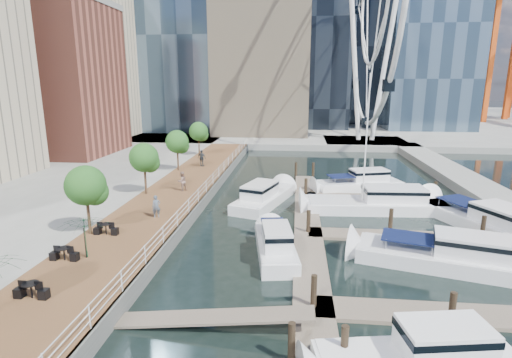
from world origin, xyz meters
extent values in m
plane|color=black|center=(0.00, 0.00, 0.00)|extent=(520.00, 520.00, 0.00)
cube|color=brown|center=(-9.00, 15.00, 0.50)|extent=(6.00, 60.00, 1.00)
cube|color=#595954|center=(-6.00, 15.00, 0.50)|extent=(0.25, 60.00, 1.00)
cube|color=gray|center=(0.00, 102.00, 0.50)|extent=(200.00, 114.00, 1.00)
cube|color=gray|center=(20.00, 20.00, 0.50)|extent=(4.00, 60.00, 1.00)
cube|color=gray|center=(14.00, 52.00, 0.50)|extent=(14.00, 12.00, 1.00)
cube|color=#6D6051|center=(3.00, 10.00, 0.10)|extent=(2.00, 32.00, 0.20)
cube|color=#6D6051|center=(9.00, -2.00, 0.10)|extent=(12.00, 2.00, 0.20)
cube|color=#6D6051|center=(9.00, 8.00, 0.10)|extent=(12.00, 2.00, 0.20)
cube|color=#6D6051|center=(9.00, 18.00, 0.10)|extent=(12.00, 2.00, 0.20)
cube|color=brown|center=(-30.00, 34.00, 11.00)|extent=(12.00, 14.00, 20.00)
cube|color=#BCAD8E|center=(-36.00, 50.00, 15.00)|extent=(14.00, 16.00, 28.00)
cylinder|color=white|center=(11.50, 52.00, 14.00)|extent=(0.80, 0.80, 26.00)
cylinder|color=white|center=(16.50, 52.00, 14.00)|extent=(0.80, 0.80, 26.00)
cylinder|color=#3F2B1C|center=(-11.40, 4.00, 2.20)|extent=(0.20, 0.20, 2.40)
sphere|color=#265B1E|center=(-11.40, 4.00, 4.30)|extent=(2.60, 2.60, 2.60)
cylinder|color=#3F2B1C|center=(-11.40, 14.00, 2.20)|extent=(0.20, 0.20, 2.40)
sphere|color=#265B1E|center=(-11.40, 14.00, 4.30)|extent=(2.60, 2.60, 2.60)
cylinder|color=#3F2B1C|center=(-11.40, 24.00, 2.20)|extent=(0.20, 0.20, 2.40)
sphere|color=#265B1E|center=(-11.40, 24.00, 4.30)|extent=(2.60, 2.60, 2.60)
cylinder|color=#3F2B1C|center=(-11.40, 34.00, 2.20)|extent=(0.20, 0.20, 2.40)
sphere|color=#265B1E|center=(-11.40, 34.00, 4.30)|extent=(2.60, 2.60, 2.60)
imported|color=#4B5665|center=(-8.18, 7.69, 1.83)|extent=(0.72, 0.61, 1.67)
imported|color=#906E63|center=(-8.44, 15.31, 1.90)|extent=(1.09, 1.10, 1.79)
imported|color=#353B42|center=(-9.23, 26.55, 1.99)|extent=(1.25, 0.82, 1.98)
imported|color=#103A1D|center=(-9.74, 0.42, 2.20)|extent=(3.44, 3.47, 2.40)
camera|label=1|loc=(2.01, -19.53, 10.64)|focal=28.00mm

